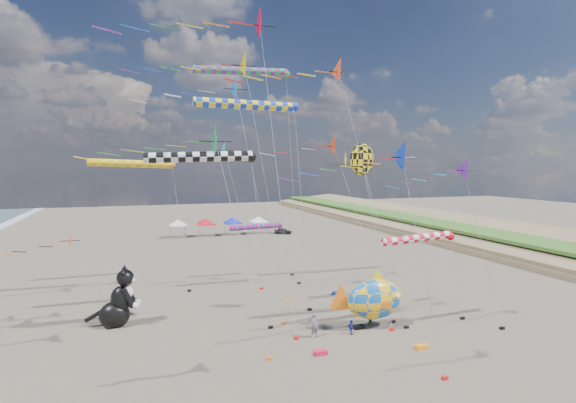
{
  "coord_description": "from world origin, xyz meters",
  "views": [
    {
      "loc": [
        -13.61,
        -21.95,
        13.01
      ],
      "look_at": [
        -1.78,
        12.0,
        10.1
      ],
      "focal_mm": 28.0,
      "sensor_mm": 36.0,
      "label": 1
    }
  ],
  "objects_px": {
    "person_adult": "(315,325)",
    "child_blue": "(351,327)",
    "fish_inflatable": "(374,299)",
    "parked_car": "(283,231)",
    "child_green": "(372,318)",
    "cat_inflatable": "(118,296)"
  },
  "relations": [
    {
      "from": "person_adult",
      "to": "child_blue",
      "type": "relative_size",
      "value": 1.63
    },
    {
      "from": "fish_inflatable",
      "to": "parked_car",
      "type": "xyz_separation_m",
      "value": [
        8.85,
        49.15,
        -1.79
      ]
    },
    {
      "from": "person_adult",
      "to": "child_green",
      "type": "height_order",
      "value": "person_adult"
    },
    {
      "from": "person_adult",
      "to": "child_blue",
      "type": "distance_m",
      "value": 2.94
    },
    {
      "from": "fish_inflatable",
      "to": "person_adult",
      "type": "xyz_separation_m",
      "value": [
        -5.25,
        -0.31,
        -1.42
      ]
    },
    {
      "from": "parked_car",
      "to": "child_blue",
      "type": "bearing_deg",
      "value": -165.02
    },
    {
      "from": "person_adult",
      "to": "parked_car",
      "type": "distance_m",
      "value": 51.43
    },
    {
      "from": "person_adult",
      "to": "parked_car",
      "type": "xyz_separation_m",
      "value": [
        14.1,
        49.46,
        -0.37
      ]
    },
    {
      "from": "cat_inflatable",
      "to": "fish_inflatable",
      "type": "bearing_deg",
      "value": -11.04
    },
    {
      "from": "child_blue",
      "to": "fish_inflatable",
      "type": "bearing_deg",
      "value": -1.02
    },
    {
      "from": "person_adult",
      "to": "parked_car",
      "type": "bearing_deg",
      "value": 61.86
    },
    {
      "from": "fish_inflatable",
      "to": "parked_car",
      "type": "bearing_deg",
      "value": 79.79
    },
    {
      "from": "person_adult",
      "to": "child_green",
      "type": "xyz_separation_m",
      "value": [
        5.39,
        0.91,
        -0.31
      ]
    },
    {
      "from": "person_adult",
      "to": "fish_inflatable",
      "type": "bearing_deg",
      "value": -8.9
    },
    {
      "from": "cat_inflatable",
      "to": "person_adult",
      "type": "distance_m",
      "value": 16.09
    },
    {
      "from": "cat_inflatable",
      "to": "person_adult",
      "type": "relative_size",
      "value": 2.64
    },
    {
      "from": "child_blue",
      "to": "parked_car",
      "type": "distance_m",
      "value": 51.03
    },
    {
      "from": "fish_inflatable",
      "to": "parked_car",
      "type": "height_order",
      "value": "fish_inflatable"
    },
    {
      "from": "cat_inflatable",
      "to": "parked_car",
      "type": "distance_m",
      "value": 50.49
    },
    {
      "from": "cat_inflatable",
      "to": "child_green",
      "type": "relative_size",
      "value": 3.94
    },
    {
      "from": "fish_inflatable",
      "to": "child_green",
      "type": "height_order",
      "value": "fish_inflatable"
    },
    {
      "from": "person_adult",
      "to": "child_green",
      "type": "relative_size",
      "value": 1.49
    }
  ]
}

